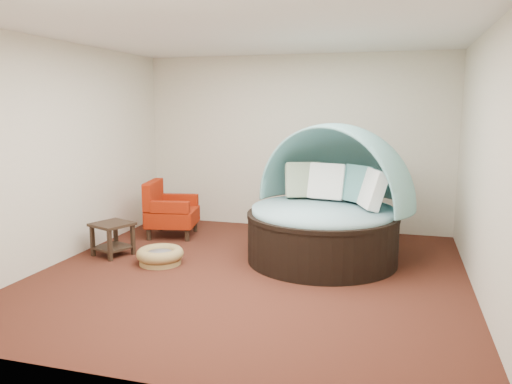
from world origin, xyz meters
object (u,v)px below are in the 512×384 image
(canopy_daybed, at_px, (328,197))
(red_armchair, at_px, (169,211))
(side_table, at_px, (113,234))
(pet_basket, at_px, (160,255))

(canopy_daybed, height_order, red_armchair, canopy_daybed)
(canopy_daybed, xyz_separation_m, red_armchair, (-2.52, 0.51, -0.43))
(side_table, bearing_deg, pet_basket, -11.58)
(pet_basket, height_order, red_armchair, red_armchair)
(canopy_daybed, bearing_deg, pet_basket, -133.25)
(pet_basket, bearing_deg, canopy_daybed, 21.86)
(canopy_daybed, distance_m, side_table, 2.91)
(canopy_daybed, bearing_deg, red_armchair, -166.62)
(canopy_daybed, relative_size, side_table, 4.31)
(canopy_daybed, xyz_separation_m, side_table, (-2.79, -0.65, -0.53))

